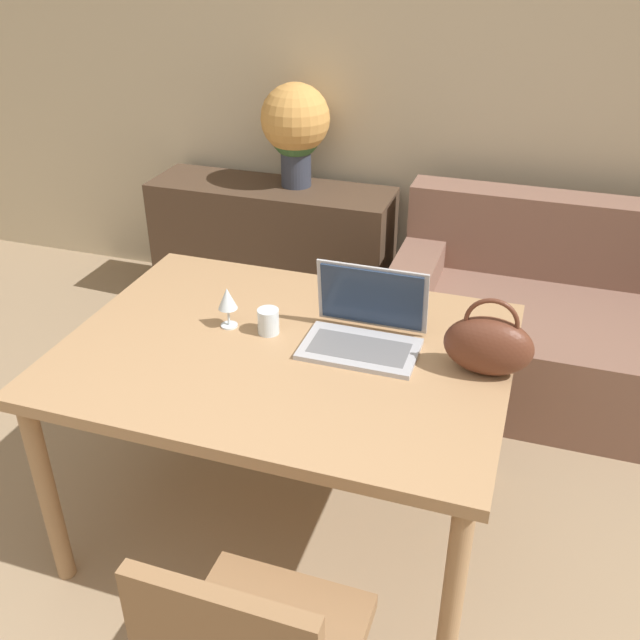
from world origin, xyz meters
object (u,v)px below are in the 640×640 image
object	(u,v)px
laptop	(365,324)
wine_glass	(227,300)
drinking_glass	(268,321)
flower_vase	(295,126)
couch	(564,331)
handbag	(488,345)

from	to	relation	value
laptop	wine_glass	size ratio (longest dim) A/B	2.57
laptop	drinking_glass	distance (m)	0.32
flower_vase	laptop	bearing A→B (deg)	-62.54
laptop	drinking_glass	size ratio (longest dim) A/B	4.28
couch	handbag	bearing A→B (deg)	-102.80
drinking_glass	flower_vase	size ratio (longest dim) A/B	0.16
drinking_glass	couch	bearing A→B (deg)	50.55
drinking_glass	wine_glass	bearing A→B (deg)	-178.85
couch	wine_glass	size ratio (longest dim) A/B	11.35
flower_vase	couch	bearing A→B (deg)	-14.02
laptop	handbag	distance (m)	0.40
handbag	flower_vase	size ratio (longest dim) A/B	0.50
couch	laptop	xyz separation A→B (m)	(-0.66, -1.15, 0.55)
laptop	drinking_glass	bearing A→B (deg)	-171.94
handbag	laptop	bearing A→B (deg)	171.67
wine_glass	couch	bearing A→B (deg)	46.79
wine_glass	flower_vase	xyz separation A→B (m)	(-0.33, 1.55, 0.16)
couch	laptop	distance (m)	1.43
couch	drinking_glass	bearing A→B (deg)	-129.45
couch	flower_vase	world-z (taller)	flower_vase
wine_glass	flower_vase	distance (m)	1.60
wine_glass	drinking_glass	bearing A→B (deg)	1.15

